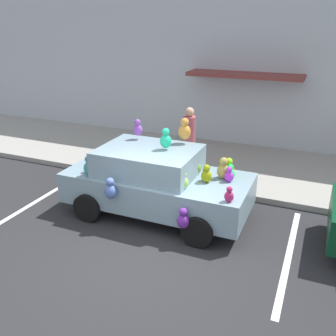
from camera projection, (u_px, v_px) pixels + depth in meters
name	position (u px, v px, depth m)	size (l,w,h in m)	color
ground_plane	(146.00, 253.00, 7.15)	(60.00, 60.00, 0.00)	#262628
sidewalk	(218.00, 164.00, 11.40)	(24.00, 4.00, 0.15)	gray
storefront_building	(241.00, 52.00, 12.07)	(24.00, 1.25, 6.40)	#B2B7C1
parking_stripe_front	(289.00, 256.00, 7.08)	(0.12, 3.60, 0.01)	silver
parking_stripe_rear	(39.00, 200.00, 9.27)	(0.12, 3.60, 0.01)	silver
plush_covered_car	(156.00, 181.00, 8.36)	(4.10, 2.15, 2.14)	#7A95A2
teddy_bear_on_sidewalk	(122.00, 151.00, 11.38)	(0.33, 0.28, 0.64)	brown
pedestrian_walking_past	(189.00, 140.00, 10.70)	(0.36, 0.36, 1.75)	#AA4F57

